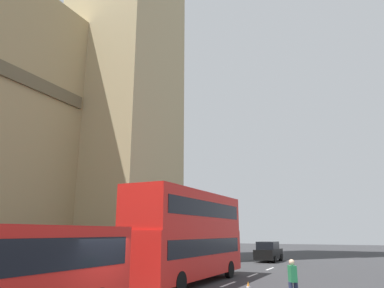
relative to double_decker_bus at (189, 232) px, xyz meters
The scene contains 4 objects.
double_decker_bus is the anchor object (origin of this frame).
sedan_lead 16.75m from the double_decker_bus, ahead, with size 4.40×1.86×1.85m.
traffic_cone_middle 5.07m from the double_decker_bus, 117.23° to the right, with size 0.36×0.36×0.58m.
pedestrian_by_kerb 7.47m from the double_decker_bus, 120.34° to the right, with size 0.47×0.40×1.69m.
Camera 1 is at (-9.51, -7.04, 2.69)m, focal length 32.83 mm.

